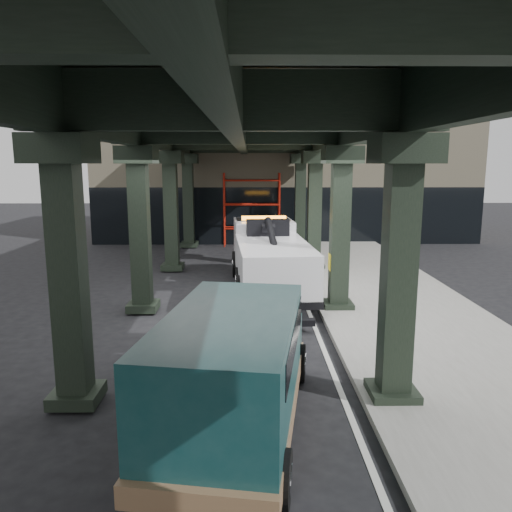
{
  "coord_description": "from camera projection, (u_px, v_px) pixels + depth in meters",
  "views": [
    {
      "loc": [
        -0.12,
        -12.85,
        4.5
      ],
      "look_at": [
        0.08,
        2.22,
        1.7
      ],
      "focal_mm": 35.0,
      "sensor_mm": 36.0,
      "label": 1
    }
  ],
  "objects": [
    {
      "name": "viaduct",
      "position": [
        240.0,
        130.0,
        14.42
      ],
      "size": [
        7.4,
        32.0,
        6.4
      ],
      "color": "black",
      "rests_on": "ground"
    },
    {
      "name": "tow_truck",
      "position": [
        268.0,
        255.0,
        17.8
      ],
      "size": [
        2.81,
        8.16,
        2.63
      ],
      "rotation": [
        0.0,
        0.0,
        0.07
      ],
      "color": "black",
      "rests_on": "ground"
    },
    {
      "name": "scaffolding",
      "position": [
        252.0,
        208.0,
        27.47
      ],
      "size": [
        3.08,
        0.88,
        4.0
      ],
      "color": "red",
      "rests_on": "ground"
    },
    {
      "name": "ground",
      "position": [
        254.0,
        333.0,
        13.45
      ],
      "size": [
        90.0,
        90.0,
        0.0
      ],
      "primitive_type": "plane",
      "color": "black",
      "rests_on": "ground"
    },
    {
      "name": "building",
      "position": [
        282.0,
        171.0,
        32.41
      ],
      "size": [
        22.0,
        10.0,
        8.0
      ],
      "primitive_type": "cube",
      "color": "#C6B793",
      "rests_on": "ground"
    },
    {
      "name": "towed_van",
      "position": [
        235.0,
        368.0,
        8.25
      ],
      "size": [
        2.86,
        5.62,
        2.18
      ],
      "rotation": [
        0.0,
        0.0,
        -0.16
      ],
      "color": "#10383A",
      "rests_on": "ground"
    },
    {
      "name": "sidewalk",
      "position": [
        398.0,
        308.0,
        15.46
      ],
      "size": [
        5.0,
        40.0,
        0.15
      ],
      "primitive_type": "cube",
      "color": "gray",
      "rests_on": "ground"
    },
    {
      "name": "lane_stripe",
      "position": [
        308.0,
        311.0,
        15.44
      ],
      "size": [
        0.12,
        38.0,
        0.01
      ],
      "primitive_type": "cube",
      "color": "silver",
      "rests_on": "ground"
    }
  ]
}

